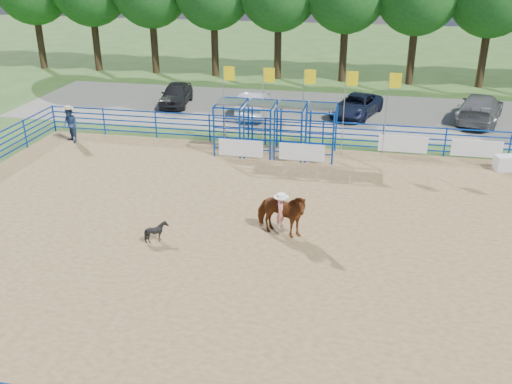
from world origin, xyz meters
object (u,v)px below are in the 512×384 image
car_c (356,106)px  announcer_table (509,163)px  calf (157,232)px  spectator_cowboy (70,125)px  horse_and_rider (281,212)px  car_d (480,108)px  car_a (176,94)px  car_b (254,104)px

car_c → announcer_table: bearing=-28.6°
calf → spectator_cowboy: 12.66m
horse_and_rider → car_c: horse_and_rider is taller
car_c → spectator_cowboy: bearing=-133.0°
announcer_table → car_c: car_c is taller
car_c → horse_and_rider: bearing=-79.1°
horse_and_rider → car_d: 18.95m
car_d → announcer_table: bearing=106.6°
announcer_table → car_c: (-7.35, 7.80, 0.29)m
car_a → car_c: car_a is taller
car_a → car_b: car_b is taller
horse_and_rider → car_c: 16.41m
car_b → car_a: bearing=-17.7°
horse_and_rider → car_d: size_ratio=0.40×
calf → car_b: (0.14, 16.44, 0.36)m
car_b → car_c: 6.25m
car_b → car_c: size_ratio=0.98×
car_a → spectator_cowboy: bearing=-116.6°
car_c → car_d: size_ratio=0.84×
calf → car_a: bearing=25.1°
announcer_table → calf: calf is taller
announcer_table → spectator_cowboy: spectator_cowboy is taller
car_c → car_d: 7.20m
calf → car_d: size_ratio=0.14×
announcer_table → car_a: size_ratio=0.32×
announcer_table → car_b: car_b is taller
horse_and_rider → car_a: 19.14m
announcer_table → spectator_cowboy: bearing=-179.3°
car_c → car_d: (7.19, 0.26, 0.16)m
horse_and_rider → car_b: 15.66m
spectator_cowboy → car_a: 8.89m
car_d → horse_and_rider: bearing=76.3°
spectator_cowboy → car_c: (14.59, 8.06, -0.33)m
horse_and_rider → car_b: (-4.09, 15.12, -0.17)m
spectator_cowboy → horse_and_rider: bearing=-33.2°
announcer_table → car_c: 10.72m
calf → car_d: bearing=-28.5°
calf → spectator_cowboy: (-8.31, 9.54, 0.58)m
calf → car_b: bearing=8.1°
car_d → car_b: bearing=21.5°
car_c → car_a: bearing=-163.4°
car_a → car_c: bearing=-8.5°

